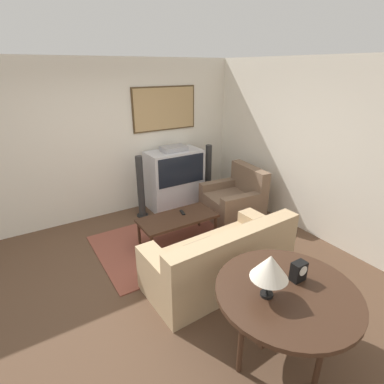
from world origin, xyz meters
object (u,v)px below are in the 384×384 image
Objects in this scene: tv at (175,178)px; speaker_tower_left at (141,188)px; couch at (221,260)px; speaker_tower_right at (208,174)px; console_table at (287,296)px; armchair at (234,202)px; mantel_clock at (299,271)px; table_lamp at (270,267)px; coffee_table at (178,219)px.

tv reaches higher than speaker_tower_left.
couch is 2.60m from speaker_tower_right.
tv is at bearing 77.24° from console_table.
armchair is at bearing -136.74° from couch.
tv reaches higher than mantel_clock.
speaker_tower_left is at bearing 92.33° from mantel_clock.
couch is at bearing 90.66° from mantel_clock.
speaker_tower_right is (1.71, 3.31, -0.51)m from table_lamp.
mantel_clock reaches higher than console_table.
armchair is 1.27m from coffee_table.
couch is (-0.61, -2.29, -0.26)m from tv.
coffee_table is (0.01, 1.11, 0.08)m from couch.
mantel_clock is 0.16× the size of speaker_tower_right.
tv is 1.05× the size of speaker_tower_left.
speaker_tower_left is (-0.73, -0.08, -0.03)m from tv.
speaker_tower_right reaches higher than couch.
speaker_tower_left is (0.25, 3.31, -0.51)m from table_lamp.
speaker_tower_left is (-0.13, 1.11, 0.16)m from coffee_table.
couch is 2.23m from speaker_tower_left.
console_table is at bearing -114.20° from speaker_tower_right.
couch is 1.59× the size of coffee_table.
tv is 3.53m from console_table.
mantel_clock is at bearing 88.43° from couch.
speaker_tower_left reaches higher than couch.
tv is 1.34m from coffee_table.
tv is 0.74m from speaker_tower_right.
couch is at bearing 81.66° from console_table.
speaker_tower_right is (0.73, -0.08, -0.03)m from tv.
coffee_table is at bearing 80.33° from table_lamp.
speaker_tower_right is (1.47, 0.00, 0.00)m from speaker_tower_left.
coffee_table is 1.74m from speaker_tower_right.
coffee_table is (-1.26, -0.18, 0.08)m from armchair.
speaker_tower_left is at bearing -89.08° from couch.
mantel_clock reaches higher than armchair.
speaker_tower_right is (1.34, 2.22, 0.23)m from couch.
coffee_table is at bearing -140.41° from speaker_tower_right.
speaker_tower_right is (0.08, 0.93, 0.24)m from armchair.
table_lamp is at bearing -28.54° from armchair.
table_lamp is (-0.37, -1.10, 0.74)m from couch.
speaker_tower_left reaches higher than mantel_clock.
tv reaches higher than coffee_table.
speaker_tower_right is at bearing 65.80° from console_table.
mantel_clock is (-0.60, -3.39, 0.29)m from tv.
coffee_table is at bearing 85.58° from console_table.
armchair is at bearing 7.94° from coffee_table.
console_table is (-0.17, -2.26, 0.31)m from coffee_table.
console_table is 1.10× the size of speaker_tower_left.
speaker_tower_right reaches higher than console_table.
armchair is 2.75m from mantel_clock.
mantel_clock is at bearing -0.17° from table_lamp.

